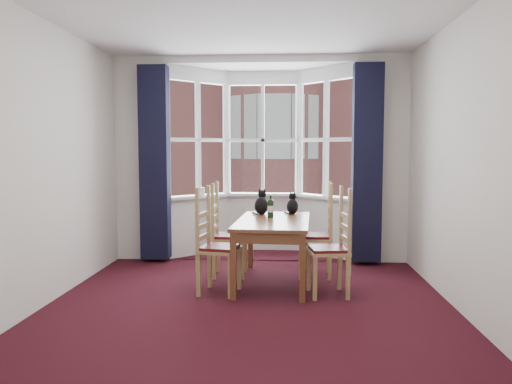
# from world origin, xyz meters

# --- Properties ---
(floor) EXTENTS (4.50, 4.50, 0.00)m
(floor) POSITION_xyz_m (0.00, 0.00, 0.00)
(floor) COLOR black
(floor) RESTS_ON ground
(ceiling) EXTENTS (4.50, 4.50, 0.00)m
(ceiling) POSITION_xyz_m (0.00, 0.00, 2.80)
(ceiling) COLOR white
(ceiling) RESTS_ON floor
(wall_left) EXTENTS (0.00, 4.50, 4.50)m
(wall_left) POSITION_xyz_m (-2.00, 0.00, 1.40)
(wall_left) COLOR silver
(wall_left) RESTS_ON floor
(wall_right) EXTENTS (0.00, 4.50, 4.50)m
(wall_right) POSITION_xyz_m (2.00, 0.00, 1.40)
(wall_right) COLOR silver
(wall_right) RESTS_ON floor
(wall_near) EXTENTS (4.00, 0.00, 4.00)m
(wall_near) POSITION_xyz_m (0.00, -2.25, 1.40)
(wall_near) COLOR silver
(wall_near) RESTS_ON floor
(wall_back_pier_left) EXTENTS (0.70, 0.12, 2.80)m
(wall_back_pier_left) POSITION_xyz_m (-1.65, 2.25, 1.40)
(wall_back_pier_left) COLOR silver
(wall_back_pier_left) RESTS_ON floor
(wall_back_pier_right) EXTENTS (0.70, 0.12, 2.80)m
(wall_back_pier_right) POSITION_xyz_m (1.65, 2.25, 1.40)
(wall_back_pier_right) COLOR silver
(wall_back_pier_right) RESTS_ON floor
(bay_window) EXTENTS (2.76, 0.94, 2.80)m
(bay_window) POSITION_xyz_m (0.00, 2.75, 1.40)
(bay_window) COLOR white
(bay_window) RESTS_ON floor
(curtain_left) EXTENTS (0.38, 0.22, 2.60)m
(curtain_left) POSITION_xyz_m (-1.42, 2.07, 1.35)
(curtain_left) COLOR black
(curtain_left) RESTS_ON floor
(curtain_right) EXTENTS (0.38, 0.22, 2.60)m
(curtain_right) POSITION_xyz_m (1.42, 2.07, 1.35)
(curtain_right) COLOR black
(curtain_right) RESTS_ON floor
(dining_table) EXTENTS (0.88, 1.54, 0.74)m
(dining_table) POSITION_xyz_m (0.22, 1.05, 0.65)
(dining_table) COLOR brown
(dining_table) RESTS_ON floor
(chair_left_near) EXTENTS (0.47, 0.48, 0.92)m
(chair_left_near) POSITION_xyz_m (-0.44, 0.63, 0.47)
(chair_left_near) COLOR tan
(chair_left_near) RESTS_ON floor
(chair_left_far) EXTENTS (0.40, 0.42, 0.92)m
(chair_left_far) POSITION_xyz_m (-0.41, 1.33, 0.47)
(chair_left_far) COLOR tan
(chair_left_far) RESTS_ON floor
(chair_right_near) EXTENTS (0.45, 0.47, 0.92)m
(chair_right_near) POSITION_xyz_m (0.89, 0.61, 0.47)
(chair_right_near) COLOR tan
(chair_right_near) RESTS_ON floor
(chair_right_far) EXTENTS (0.42, 0.44, 0.92)m
(chair_right_far) POSITION_xyz_m (0.80, 1.40, 0.47)
(chair_right_far) COLOR tan
(chair_right_far) RESTS_ON floor
(cat_left) EXTENTS (0.18, 0.25, 0.32)m
(cat_left) POSITION_xyz_m (0.05, 1.52, 0.86)
(cat_left) COLOR black
(cat_left) RESTS_ON dining_table
(cat_right) EXTENTS (0.15, 0.21, 0.28)m
(cat_right) POSITION_xyz_m (0.44, 1.59, 0.84)
(cat_right) COLOR black
(cat_right) RESTS_ON dining_table
(wine_bottle) EXTENTS (0.07, 0.07, 0.28)m
(wine_bottle) POSITION_xyz_m (0.18, 1.21, 0.86)
(wine_bottle) COLOR black
(wine_bottle) RESTS_ON dining_table
(candle_tall) EXTENTS (0.06, 0.06, 0.11)m
(candle_tall) POSITION_xyz_m (-0.86, 2.60, 0.93)
(candle_tall) COLOR white
(candle_tall) RESTS_ON bay_window
(street) EXTENTS (80.00, 80.00, 0.00)m
(street) POSITION_xyz_m (0.00, 32.25, -6.00)
(street) COLOR #333335
(street) RESTS_ON ground
(tenement_building) EXTENTS (18.40, 7.80, 15.20)m
(tenement_building) POSITION_xyz_m (0.00, 14.01, 1.60)
(tenement_building) COLOR #A25A53
(tenement_building) RESTS_ON street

